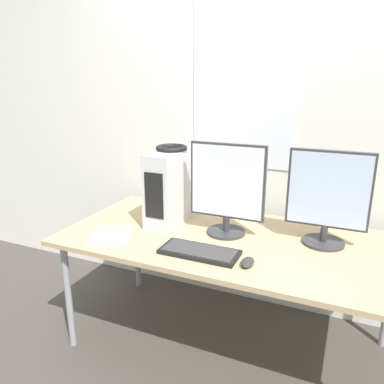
{
  "coord_description": "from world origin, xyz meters",
  "views": [
    {
      "loc": [
        0.58,
        -1.4,
        1.56
      ],
      "look_at": [
        -0.24,
        0.46,
        0.95
      ],
      "focal_mm": 35.0,
      "sensor_mm": 36.0,
      "label": 1
    }
  ],
  "objects_px": {
    "headphones": "(172,148)",
    "cell_phone": "(119,233)",
    "keyboard": "(199,252)",
    "monitor_right_near": "(328,197)",
    "pc_tower": "(172,186)",
    "monitor_main": "(227,188)",
    "mouse": "(247,262)"
  },
  "relations": [
    {
      "from": "headphones",
      "to": "cell_phone",
      "type": "bearing_deg",
      "value": -118.91
    },
    {
      "from": "keyboard",
      "to": "monitor_right_near",
      "type": "bearing_deg",
      "value": 34.11
    },
    {
      "from": "cell_phone",
      "to": "monitor_right_near",
      "type": "bearing_deg",
      "value": 11.16
    },
    {
      "from": "pc_tower",
      "to": "keyboard",
      "type": "distance_m",
      "value": 0.56
    },
    {
      "from": "pc_tower",
      "to": "monitor_main",
      "type": "xyz_separation_m",
      "value": [
        0.38,
        -0.07,
        0.05
      ]
    },
    {
      "from": "headphones",
      "to": "mouse",
      "type": "relative_size",
      "value": 1.78
    },
    {
      "from": "headphones",
      "to": "monitor_right_near",
      "type": "height_order",
      "value": "monitor_right_near"
    },
    {
      "from": "pc_tower",
      "to": "monitor_right_near",
      "type": "xyz_separation_m",
      "value": [
        0.91,
        0.0,
        0.04
      ]
    },
    {
      "from": "headphones",
      "to": "cell_phone",
      "type": "xyz_separation_m",
      "value": [
        -0.18,
        -0.33,
        -0.46
      ]
    },
    {
      "from": "keyboard",
      "to": "monitor_main",
      "type": "bearing_deg",
      "value": 83.2
    },
    {
      "from": "pc_tower",
      "to": "monitor_main",
      "type": "height_order",
      "value": "monitor_main"
    },
    {
      "from": "headphones",
      "to": "cell_phone",
      "type": "distance_m",
      "value": 0.59
    },
    {
      "from": "mouse",
      "to": "cell_phone",
      "type": "xyz_separation_m",
      "value": [
        -0.79,
        0.08,
        -0.01
      ]
    },
    {
      "from": "keyboard",
      "to": "pc_tower",
      "type": "bearing_deg",
      "value": 132.01
    },
    {
      "from": "pc_tower",
      "to": "mouse",
      "type": "relative_size",
      "value": 4.27
    },
    {
      "from": "monitor_right_near",
      "to": "keyboard",
      "type": "distance_m",
      "value": 0.73
    },
    {
      "from": "monitor_main",
      "to": "keyboard",
      "type": "height_order",
      "value": "monitor_main"
    },
    {
      "from": "keyboard",
      "to": "cell_phone",
      "type": "bearing_deg",
      "value": 174.16
    },
    {
      "from": "pc_tower",
      "to": "cell_phone",
      "type": "height_order",
      "value": "pc_tower"
    },
    {
      "from": "headphones",
      "to": "monitor_right_near",
      "type": "xyz_separation_m",
      "value": [
        0.91,
        0.0,
        -0.2
      ]
    },
    {
      "from": "monitor_right_near",
      "to": "cell_phone",
      "type": "distance_m",
      "value": 1.17
    },
    {
      "from": "monitor_right_near",
      "to": "keyboard",
      "type": "bearing_deg",
      "value": -145.89
    },
    {
      "from": "pc_tower",
      "to": "headphones",
      "type": "distance_m",
      "value": 0.24
    },
    {
      "from": "headphones",
      "to": "mouse",
      "type": "height_order",
      "value": "headphones"
    },
    {
      "from": "monitor_main",
      "to": "pc_tower",
      "type": "bearing_deg",
      "value": 169.18
    },
    {
      "from": "pc_tower",
      "to": "mouse",
      "type": "height_order",
      "value": "pc_tower"
    },
    {
      "from": "monitor_main",
      "to": "mouse",
      "type": "relative_size",
      "value": 4.86
    },
    {
      "from": "mouse",
      "to": "headphones",
      "type": "bearing_deg",
      "value": 146.01
    },
    {
      "from": "monitor_main",
      "to": "mouse",
      "type": "distance_m",
      "value": 0.47
    },
    {
      "from": "pc_tower",
      "to": "cell_phone",
      "type": "relative_size",
      "value": 3.48
    },
    {
      "from": "monitor_right_near",
      "to": "mouse",
      "type": "xyz_separation_m",
      "value": [
        -0.31,
        -0.41,
        -0.25
      ]
    },
    {
      "from": "pc_tower",
      "to": "cell_phone",
      "type": "xyz_separation_m",
      "value": [
        -0.18,
        -0.33,
        -0.22
      ]
    }
  ]
}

